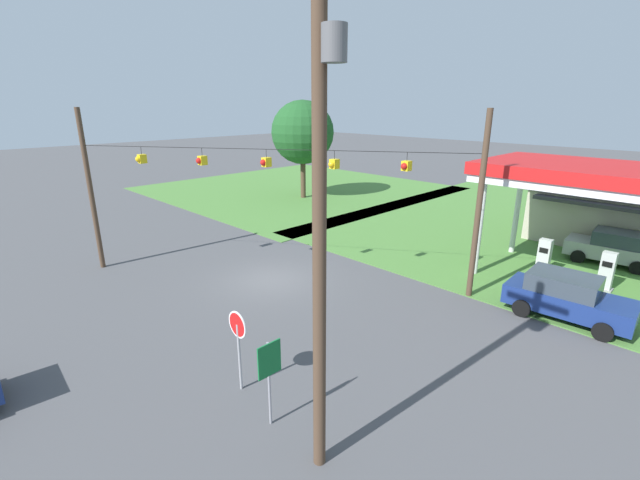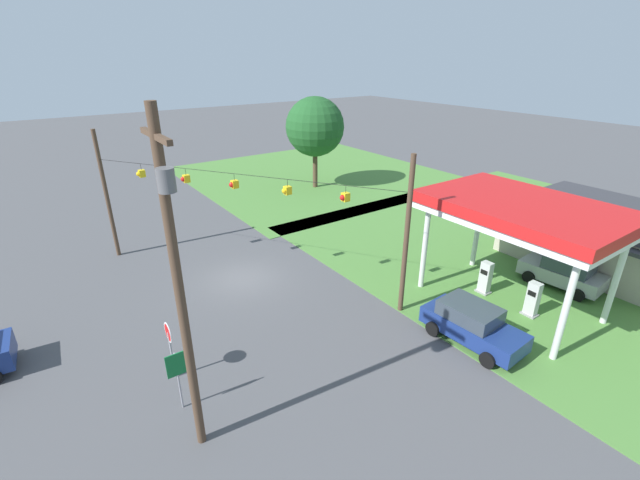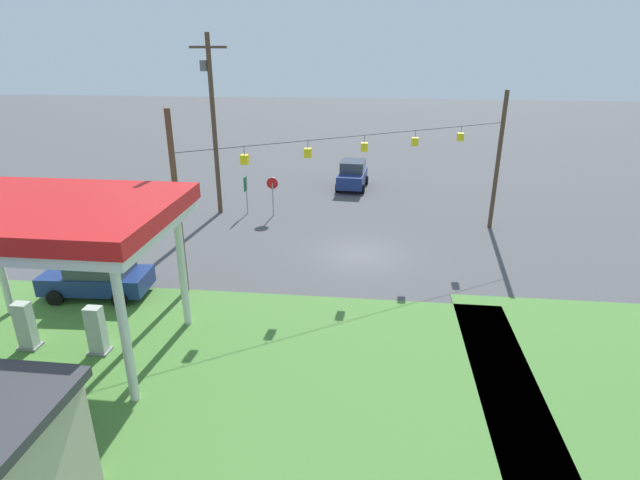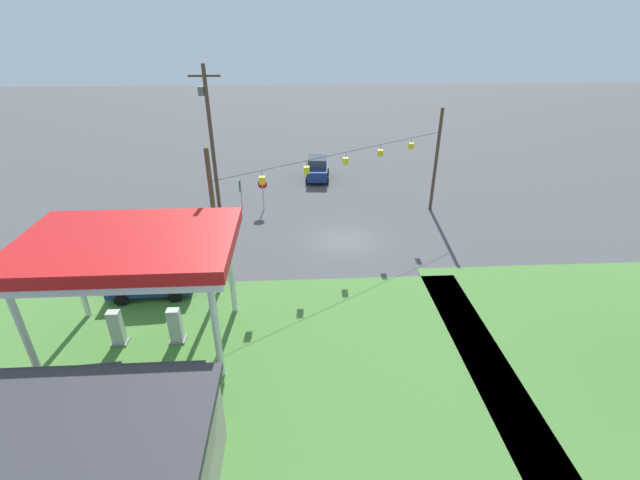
{
  "view_description": "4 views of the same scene",
  "coord_description": "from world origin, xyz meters",
  "px_view_note": "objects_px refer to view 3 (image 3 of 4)",
  "views": [
    {
      "loc": [
        14.84,
        -11.49,
        7.99
      ],
      "look_at": [
        2.09,
        1.19,
        2.2
      ],
      "focal_mm": 24.0,
      "sensor_mm": 36.0,
      "label": 1
    },
    {
      "loc": [
        19.84,
        -8.63,
        11.73
      ],
      "look_at": [
        3.39,
        2.96,
        2.88
      ],
      "focal_mm": 24.0,
      "sensor_mm": 36.0,
      "label": 2
    },
    {
      "loc": [
        -0.56,
        23.64,
        10.05
      ],
      "look_at": [
        1.92,
        1.68,
        1.38
      ],
      "focal_mm": 28.0,
      "sensor_mm": 36.0,
      "label": 3
    },
    {
      "loc": [
        3.03,
        25.66,
        13.24
      ],
      "look_at": [
        1.81,
        3.85,
        2.05
      ],
      "focal_mm": 24.0,
      "sensor_mm": 36.0,
      "label": 4
    }
  ],
  "objects_px": {
    "gas_station_canopy": "(36,218)",
    "fuel_pump_near": "(97,332)",
    "fuel_pump_far": "(26,327)",
    "car_on_crossroad": "(353,175)",
    "stop_sign_roadside": "(272,188)",
    "utility_pole_main": "(213,118)",
    "car_at_pumps_front": "(98,276)",
    "route_sign": "(246,187)"
  },
  "relations": [
    {
      "from": "route_sign",
      "to": "stop_sign_roadside",
      "type": "bearing_deg",
      "value": 170.78
    },
    {
      "from": "fuel_pump_near",
      "to": "car_at_pumps_front",
      "type": "xyz_separation_m",
      "value": [
        2.2,
        -4.06,
        0.05
      ]
    },
    {
      "from": "fuel_pump_near",
      "to": "route_sign",
      "type": "bearing_deg",
      "value": -94.61
    },
    {
      "from": "utility_pole_main",
      "to": "route_sign",
      "type": "bearing_deg",
      "value": -179.13
    },
    {
      "from": "fuel_pump_near",
      "to": "car_at_pumps_front",
      "type": "distance_m",
      "value": 4.62
    },
    {
      "from": "gas_station_canopy",
      "to": "fuel_pump_near",
      "type": "height_order",
      "value": "gas_station_canopy"
    },
    {
      "from": "car_on_crossroad",
      "to": "route_sign",
      "type": "relative_size",
      "value": 1.75
    },
    {
      "from": "car_on_crossroad",
      "to": "fuel_pump_far",
      "type": "bearing_deg",
      "value": -20.13
    },
    {
      "from": "utility_pole_main",
      "to": "fuel_pump_far",
      "type": "bearing_deg",
      "value": 82.39
    },
    {
      "from": "car_at_pumps_front",
      "to": "stop_sign_roadside",
      "type": "relative_size",
      "value": 1.8
    },
    {
      "from": "fuel_pump_far",
      "to": "route_sign",
      "type": "distance_m",
      "value": 16.24
    },
    {
      "from": "gas_station_canopy",
      "to": "car_at_pumps_front",
      "type": "distance_m",
      "value": 5.78
    },
    {
      "from": "car_at_pumps_front",
      "to": "gas_station_canopy",
      "type": "bearing_deg",
      "value": 99.05
    },
    {
      "from": "gas_station_canopy",
      "to": "fuel_pump_near",
      "type": "distance_m",
      "value": 4.27
    },
    {
      "from": "stop_sign_roadside",
      "to": "utility_pole_main",
      "type": "distance_m",
      "value": 5.47
    },
    {
      "from": "fuel_pump_near",
      "to": "car_at_pumps_front",
      "type": "bearing_deg",
      "value": -61.57
    },
    {
      "from": "fuel_pump_far",
      "to": "car_at_pumps_front",
      "type": "bearing_deg",
      "value": -95.86
    },
    {
      "from": "fuel_pump_far",
      "to": "car_on_crossroad",
      "type": "height_order",
      "value": "car_on_crossroad"
    },
    {
      "from": "fuel_pump_near",
      "to": "car_on_crossroad",
      "type": "height_order",
      "value": "car_on_crossroad"
    },
    {
      "from": "car_on_crossroad",
      "to": "stop_sign_roadside",
      "type": "xyz_separation_m",
      "value": [
        4.6,
        7.11,
        0.79
      ]
    },
    {
      "from": "fuel_pump_far",
      "to": "car_at_pumps_front",
      "type": "height_order",
      "value": "fuel_pump_far"
    },
    {
      "from": "car_at_pumps_front",
      "to": "car_on_crossroad",
      "type": "xyz_separation_m",
      "value": [
        -9.83,
        -18.51,
        0.12
      ]
    },
    {
      "from": "gas_station_canopy",
      "to": "car_on_crossroad",
      "type": "bearing_deg",
      "value": -111.61
    },
    {
      "from": "fuel_pump_far",
      "to": "car_on_crossroad",
      "type": "xyz_separation_m",
      "value": [
        -10.25,
        -22.57,
        0.17
      ]
    },
    {
      "from": "fuel_pump_far",
      "to": "car_on_crossroad",
      "type": "distance_m",
      "value": 24.79
    },
    {
      "from": "fuel_pump_near",
      "to": "gas_station_canopy",
      "type": "bearing_deg",
      "value": 0.06
    },
    {
      "from": "car_at_pumps_front",
      "to": "stop_sign_roadside",
      "type": "distance_m",
      "value": 12.58
    },
    {
      "from": "gas_station_canopy",
      "to": "utility_pole_main",
      "type": "xyz_separation_m",
      "value": [
        -0.79,
        -15.72,
        1.05
      ]
    },
    {
      "from": "car_on_crossroad",
      "to": "utility_pole_main",
      "type": "relative_size",
      "value": 0.39
    },
    {
      "from": "stop_sign_roadside",
      "to": "car_on_crossroad",
      "type": "bearing_deg",
      "value": 57.11
    },
    {
      "from": "gas_station_canopy",
      "to": "route_sign",
      "type": "xyz_separation_m",
      "value": [
        -2.58,
        -15.75,
        -3.21
      ]
    },
    {
      "from": "fuel_pump_far",
      "to": "car_at_pumps_front",
      "type": "xyz_separation_m",
      "value": [
        -0.42,
        -4.06,
        0.05
      ]
    },
    {
      "from": "car_at_pumps_front",
      "to": "stop_sign_roadside",
      "type": "height_order",
      "value": "stop_sign_roadside"
    },
    {
      "from": "fuel_pump_far",
      "to": "utility_pole_main",
      "type": "xyz_separation_m",
      "value": [
        -2.1,
        -15.72,
        5.11
      ]
    },
    {
      "from": "stop_sign_roadside",
      "to": "utility_pole_main",
      "type": "relative_size",
      "value": 0.23
    },
    {
      "from": "car_at_pumps_front",
      "to": "stop_sign_roadside",
      "type": "bearing_deg",
      "value": -117.97
    },
    {
      "from": "fuel_pump_far",
      "to": "route_sign",
      "type": "xyz_separation_m",
      "value": [
        -3.88,
        -15.75,
        0.85
      ]
    },
    {
      "from": "utility_pole_main",
      "to": "car_on_crossroad",
      "type": "bearing_deg",
      "value": -139.95
    },
    {
      "from": "fuel_pump_near",
      "to": "utility_pole_main",
      "type": "bearing_deg",
      "value": -88.12
    },
    {
      "from": "stop_sign_roadside",
      "to": "utility_pole_main",
      "type": "xyz_separation_m",
      "value": [
        3.55,
        -0.26,
        4.16
      ]
    },
    {
      "from": "fuel_pump_near",
      "to": "car_at_pumps_front",
      "type": "height_order",
      "value": "fuel_pump_near"
    },
    {
      "from": "fuel_pump_near",
      "to": "route_sign",
      "type": "height_order",
      "value": "route_sign"
    }
  ]
}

